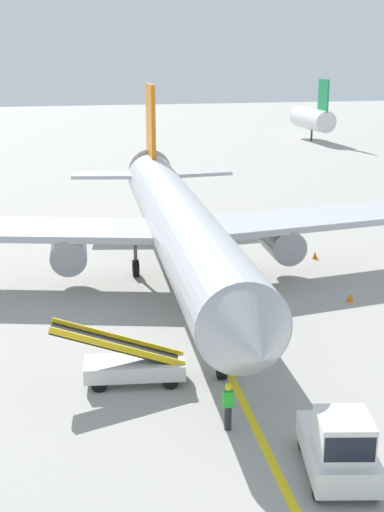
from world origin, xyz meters
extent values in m
plane|color=#9E9B93|center=(0.00, 0.00, 0.00)|extent=(300.00, 300.00, 0.00)
cube|color=yellow|center=(0.84, 5.00, 0.00)|extent=(6.03, 79.82, 0.01)
cylinder|color=#B2B5BA|center=(0.84, 10.49, 3.45)|extent=(5.44, 30.16, 3.30)
cone|color=#B2B5BA|center=(-0.32, -5.67, 3.45)|extent=(3.40, 2.63, 3.23)
cone|color=#B2B5BA|center=(2.01, 26.85, 3.85)|extent=(3.33, 3.02, 3.14)
cube|color=#B2B5BA|center=(8.42, 11.45, 3.05)|extent=(13.48, 6.14, 0.36)
cylinder|color=gray|center=(6.71, 10.57, 2.05)|extent=(2.12, 3.33, 1.90)
cube|color=#B2B5BA|center=(-6.53, 12.53, 3.05)|extent=(13.71, 7.83, 0.36)
cylinder|color=gray|center=(-4.96, 11.41, 2.05)|extent=(2.12, 3.33, 1.90)
cube|color=orange|center=(1.84, 24.46, 7.50)|extent=(0.57, 4.01, 5.20)
cube|color=#B2B5BA|center=(4.80, 23.84, 3.85)|extent=(5.34, 2.55, 0.24)
cube|color=#B2B5BA|center=(-1.18, 24.27, 3.85)|extent=(5.55, 3.24, 0.24)
cylinder|color=#4C4C51|center=(0.01, -0.98, 1.56)|extent=(0.20, 0.20, 3.12)
cylinder|color=black|center=(0.01, -0.98, 0.28)|extent=(0.39, 0.58, 0.56)
cylinder|color=#4C4C51|center=(3.17, 12.33, 1.56)|extent=(0.20, 0.20, 3.12)
cylinder|color=black|center=(3.17, 12.33, 0.48)|extent=(0.42, 0.98, 0.96)
cylinder|color=#4C4C51|center=(-1.21, 12.65, 1.56)|extent=(0.20, 0.20, 3.12)
cylinder|color=black|center=(-1.21, 12.65, 0.48)|extent=(0.42, 0.98, 0.96)
cube|color=black|center=(-0.18, -3.67, 3.80)|extent=(2.87, 1.20, 0.60)
cube|color=silver|center=(1.67, -7.82, 0.70)|extent=(2.65, 3.93, 0.80)
cube|color=silver|center=(1.53, -8.43, 1.65)|extent=(1.84, 1.92, 1.10)
cube|color=black|center=(1.36, -9.19, 1.65)|extent=(1.41, 0.39, 0.77)
cylinder|color=black|center=(2.18, -9.23, 0.30)|extent=(0.35, 0.63, 0.60)
cylinder|color=black|center=(0.60, -8.87, 0.30)|extent=(0.35, 0.63, 0.60)
cylinder|color=black|center=(2.74, -6.77, 0.30)|extent=(0.35, 0.63, 0.60)
cylinder|color=black|center=(1.16, -6.41, 0.30)|extent=(0.35, 0.63, 0.60)
cube|color=silver|center=(-3.30, -0.51, 0.60)|extent=(3.97, 2.00, 0.60)
cylinder|color=black|center=(-4.71, -0.96, 0.30)|extent=(0.62, 0.30, 0.60)
cylinder|color=black|center=(-4.53, 0.30, 0.30)|extent=(0.62, 0.30, 0.60)
cylinder|color=black|center=(-2.07, -1.33, 0.30)|extent=(0.62, 0.30, 0.60)
cylinder|color=black|center=(-1.90, -0.06, 0.30)|extent=(0.62, 0.30, 0.60)
cube|color=black|center=(-3.90, -0.43, 1.55)|extent=(5.07, 1.57, 1.76)
cube|color=yellow|center=(-3.96, -0.88, 1.67)|extent=(4.98, 0.76, 1.84)
cube|color=yellow|center=(-3.84, 0.01, 1.67)|extent=(4.98, 0.76, 1.84)
cylinder|color=#26262D|center=(-0.80, -4.68, 0.42)|extent=(0.24, 0.24, 0.85)
cube|color=green|center=(-0.80, -4.68, 1.13)|extent=(0.36, 0.22, 0.56)
sphere|color=tan|center=(-0.80, -4.68, 1.52)|extent=(0.20, 0.20, 0.20)
sphere|color=yellow|center=(-0.80, -4.68, 1.58)|extent=(0.24, 0.24, 0.24)
cone|color=orange|center=(1.58, 9.45, 0.22)|extent=(0.36, 0.36, 0.44)
cone|color=orange|center=(8.74, 5.95, 0.22)|extent=(0.36, 0.36, 0.44)
cone|color=orange|center=(10.04, 13.54, 0.22)|extent=(0.36, 0.36, 0.44)
cylinder|color=silver|center=(33.44, 70.16, 3.10)|extent=(3.00, 10.00, 3.00)
cylinder|color=#3F3F3F|center=(33.44, 70.16, 0.80)|extent=(0.30, 0.30, 1.60)
cube|color=#198C4C|center=(33.44, 66.66, 6.60)|extent=(0.24, 3.20, 4.40)
camera|label=1|loc=(-6.74, -24.59, 12.10)|focal=48.79mm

